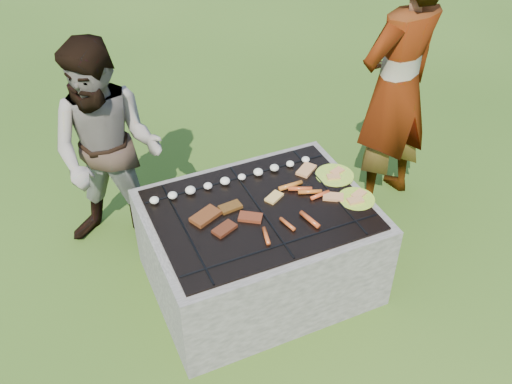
{
  "coord_description": "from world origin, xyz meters",
  "views": [
    {
      "loc": [
        -1.05,
        -2.28,
        2.75
      ],
      "look_at": [
        0.0,
        0.05,
        0.7
      ],
      "focal_mm": 40.0,
      "sensor_mm": 36.0,
      "label": 1
    }
  ],
  "objects_px": {
    "plate_near": "(356,199)",
    "bystander": "(108,152)",
    "cook": "(396,88)",
    "fire_pit": "(259,250)",
    "plate_far": "(335,176)"
  },
  "relations": [
    {
      "from": "fire_pit",
      "to": "bystander",
      "type": "distance_m",
      "value": 1.11
    },
    {
      "from": "fire_pit",
      "to": "cook",
      "type": "relative_size",
      "value": 0.72
    },
    {
      "from": "fire_pit",
      "to": "cook",
      "type": "xyz_separation_m",
      "value": [
        1.21,
        0.44,
        0.62
      ]
    },
    {
      "from": "bystander",
      "to": "plate_far",
      "type": "bearing_deg",
      "value": 2.38
    },
    {
      "from": "plate_far",
      "to": "bystander",
      "type": "distance_m",
      "value": 1.41
    },
    {
      "from": "cook",
      "to": "bystander",
      "type": "relative_size",
      "value": 1.23
    },
    {
      "from": "cook",
      "to": "bystander",
      "type": "bearing_deg",
      "value": -20.45
    },
    {
      "from": "fire_pit",
      "to": "plate_near",
      "type": "height_order",
      "value": "plate_near"
    },
    {
      "from": "fire_pit",
      "to": "plate_near",
      "type": "xyz_separation_m",
      "value": [
        0.56,
        -0.15,
        0.33
      ]
    },
    {
      "from": "fire_pit",
      "to": "plate_near",
      "type": "relative_size",
      "value": 4.63
    },
    {
      "from": "plate_far",
      "to": "cook",
      "type": "relative_size",
      "value": 0.18
    },
    {
      "from": "plate_near",
      "to": "bystander",
      "type": "relative_size",
      "value": 0.19
    },
    {
      "from": "fire_pit",
      "to": "cook",
      "type": "bearing_deg",
      "value": 20.2
    },
    {
      "from": "plate_near",
      "to": "bystander",
      "type": "xyz_separation_m",
      "value": [
        -1.25,
        0.9,
        0.12
      ]
    },
    {
      "from": "plate_far",
      "to": "fire_pit",
      "type": "bearing_deg",
      "value": -169.69
    }
  ]
}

